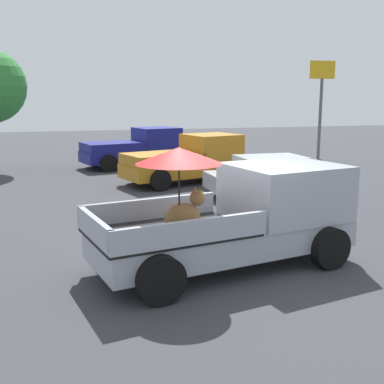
{
  "coord_description": "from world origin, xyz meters",
  "views": [
    {
      "loc": [
        -3.03,
        -8.18,
        3.2
      ],
      "look_at": [
        -0.07,
        1.96,
        1.1
      ],
      "focal_mm": 44.46,
      "sensor_mm": 36.0,
      "label": 1
    }
  ],
  "objects_px": {
    "pickup_truck_far": "(190,160)",
    "motel_sign": "(321,91)",
    "pickup_truck_red": "(138,148)",
    "parked_sedan_near": "(272,174)",
    "pickup_truck_main": "(243,214)"
  },
  "relations": [
    {
      "from": "pickup_truck_main",
      "to": "pickup_truck_red",
      "type": "relative_size",
      "value": 1.04
    },
    {
      "from": "pickup_truck_red",
      "to": "parked_sedan_near",
      "type": "xyz_separation_m",
      "value": [
        3.03,
        -8.13,
        -0.13
      ]
    },
    {
      "from": "pickup_truck_main",
      "to": "pickup_truck_far",
      "type": "bearing_deg",
      "value": 69.47
    },
    {
      "from": "pickup_truck_red",
      "to": "pickup_truck_far",
      "type": "distance_m",
      "value": 4.96
    },
    {
      "from": "pickup_truck_far",
      "to": "motel_sign",
      "type": "distance_m",
      "value": 10.22
    },
    {
      "from": "pickup_truck_red",
      "to": "motel_sign",
      "type": "bearing_deg",
      "value": -12.97
    },
    {
      "from": "pickup_truck_red",
      "to": "parked_sedan_near",
      "type": "height_order",
      "value": "pickup_truck_red"
    },
    {
      "from": "pickup_truck_far",
      "to": "motel_sign",
      "type": "xyz_separation_m",
      "value": [
        8.53,
        4.95,
        2.69
      ]
    },
    {
      "from": "pickup_truck_red",
      "to": "pickup_truck_far",
      "type": "height_order",
      "value": "same"
    },
    {
      "from": "pickup_truck_main",
      "to": "parked_sedan_near",
      "type": "relative_size",
      "value": 1.23
    },
    {
      "from": "pickup_truck_red",
      "to": "parked_sedan_near",
      "type": "relative_size",
      "value": 1.18
    },
    {
      "from": "pickup_truck_red",
      "to": "motel_sign",
      "type": "height_order",
      "value": "motel_sign"
    },
    {
      "from": "pickup_truck_far",
      "to": "parked_sedan_near",
      "type": "xyz_separation_m",
      "value": [
        1.85,
        -3.31,
        -0.13
      ]
    },
    {
      "from": "motel_sign",
      "to": "parked_sedan_near",
      "type": "bearing_deg",
      "value": -128.98
    },
    {
      "from": "parked_sedan_near",
      "to": "motel_sign",
      "type": "xyz_separation_m",
      "value": [
        6.68,
        8.26,
        2.82
      ]
    }
  ]
}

